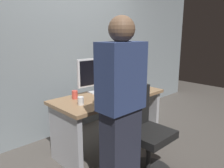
% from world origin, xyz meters
% --- Properties ---
extents(ground_plane, '(9.00, 9.00, 0.00)m').
position_xyz_m(ground_plane, '(0.00, 0.00, 0.00)').
color(ground_plane, '#4C4742').
extents(wall_back, '(6.40, 0.10, 3.00)m').
position_xyz_m(wall_back, '(0.00, 0.87, 1.50)').
color(wall_back, gray).
rests_on(wall_back, ground).
extents(desk, '(1.47, 0.66, 0.73)m').
position_xyz_m(desk, '(0.00, 0.00, 0.51)').
color(desk, '#93704C').
rests_on(desk, ground).
extents(office_chair, '(0.52, 0.52, 0.94)m').
position_xyz_m(office_chair, '(-0.09, -0.65, 0.43)').
color(office_chair, black).
rests_on(office_chair, ground).
extents(person_at_desk, '(0.40, 0.24, 1.64)m').
position_xyz_m(person_at_desk, '(-0.53, -0.72, 0.84)').
color(person_at_desk, '#262838').
rests_on(person_at_desk, ground).
extents(monitor, '(0.54, 0.16, 0.46)m').
position_xyz_m(monitor, '(-0.04, 0.21, 0.98)').
color(monitor, silver).
rests_on(monitor, desk).
extents(keyboard, '(0.43, 0.14, 0.02)m').
position_xyz_m(keyboard, '(-0.02, -0.05, 0.74)').
color(keyboard, '#262626').
rests_on(keyboard, desk).
extents(mouse, '(0.06, 0.10, 0.03)m').
position_xyz_m(mouse, '(0.29, -0.03, 0.74)').
color(mouse, white).
rests_on(mouse, desk).
extents(cup_near_keyboard, '(0.07, 0.07, 0.09)m').
position_xyz_m(cup_near_keyboard, '(-0.50, -0.07, 0.77)').
color(cup_near_keyboard, silver).
rests_on(cup_near_keyboard, desk).
extents(cup_by_monitor, '(0.07, 0.07, 0.10)m').
position_xyz_m(cup_by_monitor, '(-0.41, 0.16, 0.78)').
color(cup_by_monitor, '#D84C3F').
rests_on(cup_by_monitor, desk).
extents(book_stack, '(0.23, 0.19, 0.10)m').
position_xyz_m(book_stack, '(0.38, 0.11, 0.77)').
color(book_stack, red).
rests_on(book_stack, desk).
extents(cell_phone, '(0.11, 0.16, 0.01)m').
position_xyz_m(cell_phone, '(0.41, -0.22, 0.73)').
color(cell_phone, black).
rests_on(cell_phone, desk).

